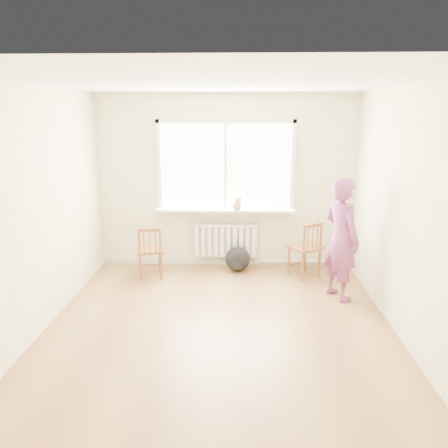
# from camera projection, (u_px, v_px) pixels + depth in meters

# --- Properties ---
(floor) EXTENTS (4.50, 4.50, 0.00)m
(floor) POSITION_uv_depth(u_px,v_px,m) (219.00, 331.00, 4.96)
(floor) COLOR olive
(floor) RESTS_ON ground
(ceiling) EXTENTS (4.50, 4.50, 0.00)m
(ceiling) POSITION_uv_depth(u_px,v_px,m) (218.00, 82.00, 4.28)
(ceiling) COLOR white
(ceiling) RESTS_ON back_wall
(back_wall) EXTENTS (4.00, 0.01, 2.70)m
(back_wall) POSITION_uv_depth(u_px,v_px,m) (226.00, 182.00, 6.80)
(back_wall) COLOR beige
(back_wall) RESTS_ON ground
(window) EXTENTS (2.12, 0.05, 1.42)m
(window) POSITION_uv_depth(u_px,v_px,m) (226.00, 162.00, 6.69)
(window) COLOR white
(window) RESTS_ON back_wall
(windowsill) EXTENTS (2.15, 0.22, 0.04)m
(windowsill) POSITION_uv_depth(u_px,v_px,m) (225.00, 210.00, 6.80)
(windowsill) COLOR white
(windowsill) RESTS_ON back_wall
(radiator) EXTENTS (1.00, 0.12, 0.55)m
(radiator) POSITION_uv_depth(u_px,v_px,m) (225.00, 240.00, 6.94)
(radiator) COLOR white
(radiator) RESTS_ON back_wall
(heating_pipe) EXTENTS (1.40, 0.04, 0.04)m
(heating_pipe) POSITION_uv_depth(u_px,v_px,m) (303.00, 262.00, 7.01)
(heating_pipe) COLOR silver
(heating_pipe) RESTS_ON back_wall
(baseboard) EXTENTS (4.00, 0.03, 0.08)m
(baseboard) POSITION_uv_depth(u_px,v_px,m) (226.00, 262.00, 7.11)
(baseboard) COLOR beige
(baseboard) RESTS_ON ground
(chair_left) EXTENTS (0.48, 0.46, 0.80)m
(chair_left) POSITION_uv_depth(u_px,v_px,m) (150.00, 252.00, 6.45)
(chair_left) COLOR #9B572D
(chair_left) RESTS_ON floor
(chair_right) EXTENTS (0.58, 0.57, 0.86)m
(chair_right) POSITION_uv_depth(u_px,v_px,m) (307.00, 249.00, 6.49)
(chair_right) COLOR #9B572D
(chair_right) RESTS_ON floor
(person) EXTENTS (0.61, 0.70, 1.62)m
(person) POSITION_uv_depth(u_px,v_px,m) (341.00, 239.00, 5.67)
(person) COLOR #CD447E
(person) RESTS_ON floor
(cat) EXTENTS (0.22, 0.39, 0.27)m
(cat) POSITION_uv_depth(u_px,v_px,m) (237.00, 203.00, 6.68)
(cat) COLOR beige
(cat) RESTS_ON windowsill
(backpack) EXTENTS (0.47, 0.42, 0.39)m
(backpack) POSITION_uv_depth(u_px,v_px,m) (238.00, 259.00, 6.79)
(backpack) COLOR black
(backpack) RESTS_ON floor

